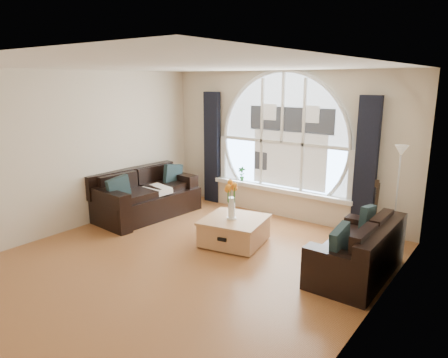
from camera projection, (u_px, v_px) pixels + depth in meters
ground at (186, 262)px, 5.82m from camera, size 5.00×5.50×0.01m
ceiling at (182, 66)px, 5.19m from camera, size 5.00×5.50×0.01m
wall_back at (283, 145)px, 7.65m from camera, size 5.00×0.01×2.70m
wall_left at (75, 151)px, 6.96m from camera, size 0.01×5.50×2.70m
wall_right at (372, 202)px, 4.05m from camera, size 0.01×5.50×2.70m
attic_slope at (349, 99)px, 3.99m from camera, size 0.92×5.50×0.72m
arched_window at (283, 130)px, 7.56m from camera, size 2.60×0.06×2.15m
window_sill at (279, 189)px, 7.77m from camera, size 2.90×0.22×0.08m
window_frame at (282, 130)px, 7.54m from camera, size 2.76×0.08×2.15m
neighbor_house at (289, 138)px, 7.49m from camera, size 1.70×0.02×1.50m
curtain_left at (212, 148)px, 8.53m from camera, size 0.35×0.12×2.30m
curtain_right at (366, 167)px, 6.67m from camera, size 0.35×0.12×2.30m
sofa_left at (146, 195)px, 7.77m from camera, size 1.14×2.04×0.87m
sofa_right at (357, 246)px, 5.38m from camera, size 0.82×1.63×0.72m
coffee_chest at (234, 230)px, 6.47m from camera, size 1.09×1.09×0.45m
throw_blanket at (153, 191)px, 7.68m from camera, size 0.66×0.66×0.10m
vase_flowers at (232, 195)px, 6.30m from camera, size 0.24×0.24×0.70m
floor_lamp at (397, 197)px, 6.18m from camera, size 0.24×0.24×1.60m
guitar at (377, 211)px, 6.39m from camera, size 0.38×0.28×1.06m
potted_plant at (242, 174)px, 8.23m from camera, size 0.17×0.13×0.29m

